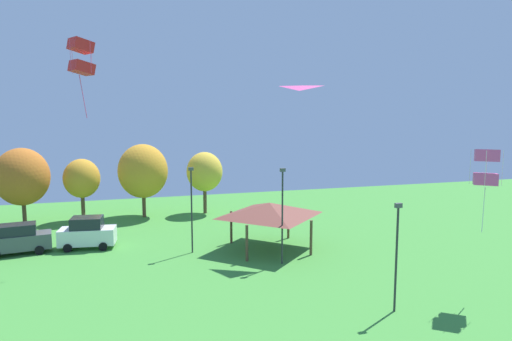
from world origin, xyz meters
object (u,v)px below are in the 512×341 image
object	(u,v)px
kite_flying_3	(299,103)
treeline_tree_2	(22,177)
kite_flying_2	(486,167)
kite_flying_8	(81,57)
treeline_tree_5	(205,172)
parked_car_third_from_left	(87,233)
treeline_tree_4	(143,171)
park_pavilion	(269,209)
parked_car_second_from_left	(18,239)
treeline_tree_3	(82,179)
light_post_1	(192,205)
light_post_2	(397,251)
light_post_0	(282,211)

from	to	relation	value
kite_flying_3	treeline_tree_2	xyz separation A→B (m)	(-21.08, 15.53, -6.54)
kite_flying_2	kite_flying_8	distance (m)	25.98
kite_flying_3	treeline_tree_5	bearing A→B (deg)	104.60
parked_car_third_from_left	treeline_tree_4	distance (m)	11.35
kite_flying_2	treeline_tree_4	xyz separation A→B (m)	(-17.08, 26.14, -2.81)
kite_flying_8	park_pavilion	xyz separation A→B (m)	(13.00, -0.89, -11.01)
parked_car_second_from_left	treeline_tree_4	bearing A→B (deg)	38.04
kite_flying_8	park_pavilion	bearing A→B (deg)	-3.93
parked_car_second_from_left	treeline_tree_2	size ratio (longest dim) A/B	0.66
parked_car_second_from_left	treeline_tree_3	bearing A→B (deg)	60.61
kite_flying_8	light_post_1	world-z (taller)	kite_flying_8
treeline_tree_4	treeline_tree_5	size ratio (longest dim) A/B	1.14
park_pavilion	parked_car_third_from_left	bearing A→B (deg)	162.65
park_pavilion	light_post_2	distance (m)	12.76
parked_car_second_from_left	treeline_tree_4	xyz separation A→B (m)	(9.57, 9.81, 3.50)
parked_car_second_from_left	treeline_tree_4	distance (m)	14.14
parked_car_third_from_left	park_pavilion	world-z (taller)	park_pavilion
park_pavilion	treeline_tree_4	bearing A→B (deg)	121.88
kite_flying_8	treeline_tree_2	bearing A→B (deg)	117.07
park_pavilion	treeline_tree_4	world-z (taller)	treeline_tree_4
kite_flying_8	treeline_tree_4	xyz separation A→B (m)	(4.33, 13.03, -9.48)
light_post_1	kite_flying_8	bearing A→B (deg)	178.52
treeline_tree_3	parked_car_third_from_left	bearing A→B (deg)	-84.06
kite_flying_2	light_post_1	bearing A→B (deg)	137.79
parked_car_third_from_left	treeline_tree_4	bearing A→B (deg)	71.62
kite_flying_2	treeline_tree_2	bearing A→B (deg)	137.21
parked_car_third_from_left	light_post_1	xyz separation A→B (m)	(7.56, -3.47, 2.42)
parked_car_second_from_left	light_post_1	world-z (taller)	light_post_1
kite_flying_2	treeline_tree_4	size ratio (longest dim) A/B	0.64
light_post_2	treeline_tree_5	distance (m)	26.77
light_post_1	light_post_2	size ratio (longest dim) A/B	1.11
kite_flying_2	treeline_tree_4	bearing A→B (deg)	123.17
treeline_tree_2	treeline_tree_3	bearing A→B (deg)	1.45
kite_flying_2	parked_car_third_from_left	size ratio (longest dim) A/B	1.09
kite_flying_2	kite_flying_8	size ratio (longest dim) A/B	0.89
park_pavilion	treeline_tree_5	distance (m)	14.05
parked_car_second_from_left	treeline_tree_5	bearing A→B (deg)	23.87
park_pavilion	light_post_0	xyz separation A→B (m)	(-0.25, -3.57, 0.66)
kite_flying_2	kite_flying_3	world-z (taller)	kite_flying_3
park_pavilion	light_post_0	world-z (taller)	light_post_0
kite_flying_8	treeline_tree_4	size ratio (longest dim) A/B	0.72
kite_flying_8	treeline_tree_5	bearing A→B (deg)	50.84
kite_flying_2	treeline_tree_5	size ratio (longest dim) A/B	0.74
parked_car_third_from_left	treeline_tree_2	xyz separation A→B (m)	(-6.13, 9.47, 3.32)
treeline_tree_2	kite_flying_3	bearing A→B (deg)	-36.38
parked_car_second_from_left	treeline_tree_5	distance (m)	18.73
kite_flying_3	kite_flying_8	size ratio (longest dim) A/B	0.56
kite_flying_3	treeline_tree_5	size ratio (longest dim) A/B	0.46
kite_flying_2	treeline_tree_3	distance (m)	34.73
kite_flying_2	light_post_2	size ratio (longest dim) A/B	0.81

